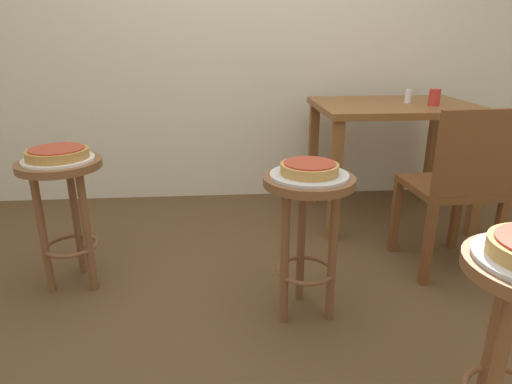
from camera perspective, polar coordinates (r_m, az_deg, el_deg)
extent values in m
plane|color=brown|center=(1.99, 0.22, -16.07)|extent=(6.00, 6.00, 0.00)
cylinder|color=brown|center=(1.56, 27.83, -16.68)|extent=(0.04, 0.04, 0.59)
cylinder|color=brown|center=(1.79, 6.77, 1.44)|extent=(0.37, 0.37, 0.03)
cylinder|color=brown|center=(2.01, 5.79, -6.07)|extent=(0.04, 0.04, 0.59)
cylinder|color=brown|center=(1.84, 3.68, -8.49)|extent=(0.04, 0.04, 0.59)
cylinder|color=brown|center=(1.88, 9.72, -8.16)|extent=(0.04, 0.04, 0.59)
torus|color=brown|center=(1.95, 6.30, -9.86)|extent=(0.25, 0.25, 0.02)
cylinder|color=silver|center=(1.78, 6.80, 2.15)|extent=(0.31, 0.31, 0.01)
cylinder|color=tan|center=(1.77, 6.84, 2.96)|extent=(0.23, 0.23, 0.04)
cylinder|color=#B23823|center=(1.77, 6.87, 3.67)|extent=(0.20, 0.20, 0.01)
cylinder|color=brown|center=(2.18, -23.81, 3.24)|extent=(0.37, 0.37, 0.03)
cylinder|color=brown|center=(2.38, -21.95, -3.21)|extent=(0.04, 0.04, 0.59)
cylinder|color=brown|center=(2.27, -25.54, -4.88)|extent=(0.04, 0.04, 0.59)
cylinder|color=brown|center=(2.20, -20.73, -4.89)|extent=(0.04, 0.04, 0.59)
torus|color=brown|center=(2.32, -22.46, -6.31)|extent=(0.25, 0.25, 0.02)
cylinder|color=white|center=(2.18, -23.89, 3.83)|extent=(0.31, 0.31, 0.01)
cylinder|color=#B78442|center=(2.17, -23.98, 4.49)|extent=(0.27, 0.27, 0.04)
cylinder|color=#B23823|center=(2.17, -24.07, 5.08)|extent=(0.24, 0.24, 0.01)
cube|color=brown|center=(2.94, 17.28, 10.37)|extent=(0.97, 0.73, 0.04)
cube|color=brown|center=(2.60, 10.05, 1.27)|extent=(0.06, 0.06, 0.71)
cube|color=brown|center=(2.94, 26.61, 1.58)|extent=(0.06, 0.06, 0.71)
cube|color=brown|center=(3.19, 7.28, 4.80)|extent=(0.06, 0.06, 0.71)
cube|color=brown|center=(3.47, 21.47, 4.79)|extent=(0.06, 0.06, 0.71)
cylinder|color=red|center=(2.92, 21.81, 11.17)|extent=(0.07, 0.07, 0.10)
cylinder|color=white|center=(2.97, 18.85, 11.50)|extent=(0.04, 0.04, 0.08)
cube|color=brown|center=(2.45, 23.44, 0.59)|extent=(0.42, 0.42, 0.04)
cube|color=brown|center=(2.24, 26.48, 4.37)|extent=(0.40, 0.05, 0.40)
cube|color=brown|center=(2.75, 24.16, -2.48)|extent=(0.04, 0.04, 0.42)
cube|color=brown|center=(2.58, 17.35, -3.01)|extent=(0.04, 0.04, 0.42)
cube|color=brown|center=(2.48, 28.41, -5.50)|extent=(0.04, 0.04, 0.42)
cube|color=brown|center=(2.29, 21.07, -6.37)|extent=(0.04, 0.04, 0.42)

